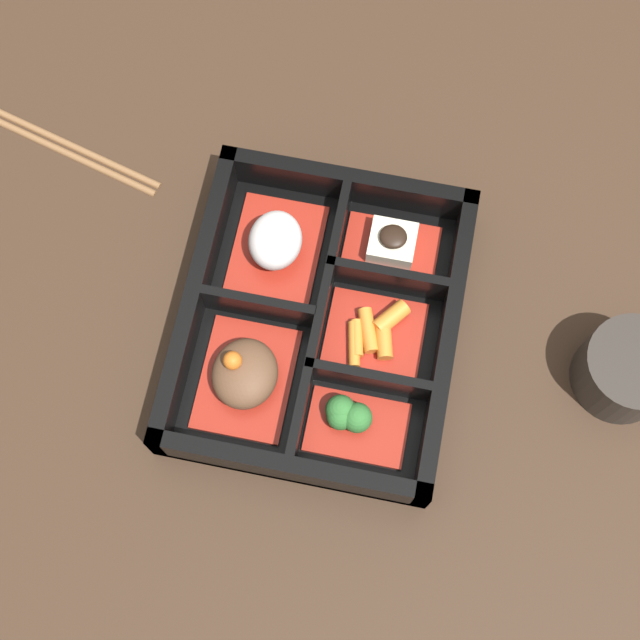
{
  "coord_description": "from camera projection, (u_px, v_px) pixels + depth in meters",
  "views": [
    {
      "loc": [
        -0.24,
        -0.05,
        0.76
      ],
      "look_at": [
        0.0,
        0.0,
        0.03
      ],
      "focal_mm": 50.0,
      "sensor_mm": 36.0,
      "label": 1
    }
  ],
  "objects": [
    {
      "name": "bowl_tofu",
      "position": [
        392.0,
        244.0,
        0.81
      ],
      "size": [
        0.06,
        0.09,
        0.03
      ],
      "color": "maroon",
      "rests_on": "bento_base"
    },
    {
      "name": "bowl_stew",
      "position": [
        245.0,
        375.0,
        0.76
      ],
      "size": [
        0.1,
        0.08,
        0.05
      ],
      "color": "maroon",
      "rests_on": "bento_base"
    },
    {
      "name": "bowl_greens",
      "position": [
        350.0,
        419.0,
        0.75
      ],
      "size": [
        0.06,
        0.09,
        0.03
      ],
      "color": "maroon",
      "rests_on": "bento_base"
    },
    {
      "name": "bowl_carrots",
      "position": [
        375.0,
        333.0,
        0.78
      ],
      "size": [
        0.07,
        0.09,
        0.02
      ],
      "color": "maroon",
      "rests_on": "bento_base"
    },
    {
      "name": "chopsticks",
      "position": [
        60.0,
        144.0,
        0.86
      ],
      "size": [
        0.07,
        0.21,
        0.01
      ],
      "color": "brown",
      "rests_on": "ground_plane"
    },
    {
      "name": "bento_base",
      "position": [
        320.0,
        327.0,
        0.8
      ],
      "size": [
        0.28,
        0.24,
        0.01
      ],
      "color": "black",
      "rests_on": "ground_plane"
    },
    {
      "name": "tea_cup",
      "position": [
        627.0,
        369.0,
        0.76
      ],
      "size": [
        0.08,
        0.08,
        0.06
      ],
      "color": "#2D2823",
      "rests_on": "ground_plane"
    },
    {
      "name": "bowl_rice",
      "position": [
        276.0,
        243.0,
        0.8
      ],
      "size": [
        0.1,
        0.08,
        0.05
      ],
      "color": "maroon",
      "rests_on": "bento_base"
    },
    {
      "name": "bento_rim",
      "position": [
        322.0,
        320.0,
        0.78
      ],
      "size": [
        0.28,
        0.24,
        0.05
      ],
      "color": "black",
      "rests_on": "ground_plane"
    },
    {
      "name": "ground_plane",
      "position": [
        320.0,
        329.0,
        0.8
      ],
      "size": [
        3.0,
        3.0,
        0.0
      ],
      "primitive_type": "plane",
      "color": "#382619"
    }
  ]
}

